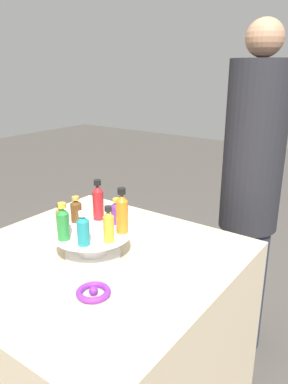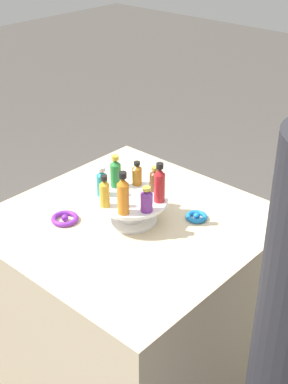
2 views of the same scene
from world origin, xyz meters
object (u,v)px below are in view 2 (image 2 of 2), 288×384
object	(u,v)px
bottle_brown	(155,180)
ribbon_bow_blue	(197,217)
display_stand	(131,207)
bottle_red	(160,184)
ribbon_bow_purple	(65,219)
bottle_teal	(102,182)
bottle_gold	(105,192)
bottle_amber	(137,174)
bottle_purple	(147,200)
bottle_orange	(123,195)
bottle_green	(116,172)

from	to	relation	value
bottle_brown	ribbon_bow_blue	world-z (taller)	bottle_brown
display_stand	bottle_red	bearing A→B (deg)	29.81
bottle_brown	ribbon_bow_purple	xyz separation A→B (m)	(-0.20, -0.26, -0.12)
ribbon_bow_purple	ribbon_bow_blue	bearing A→B (deg)	43.58
bottle_teal	bottle_red	world-z (taller)	bottle_red
bottle_gold	bottle_amber	xyz separation A→B (m)	(-0.02, 0.19, -0.01)
ribbon_bow_blue	display_stand	bearing A→B (deg)	-136.42
bottle_gold	ribbon_bow_blue	distance (m)	0.35
ribbon_bow_blue	ribbon_bow_purple	bearing A→B (deg)	-136.42
bottle_gold	bottle_purple	bearing A→B (deg)	29.81
display_stand	bottle_orange	bearing A→B (deg)	-60.19
bottle_purple	ribbon_bow_purple	bearing A→B (deg)	-153.25
bottle_teal	bottle_purple	distance (m)	0.19
bottle_green	ribbon_bow_blue	world-z (taller)	bottle_green
bottle_teal	bottle_brown	size ratio (longest dim) A/B	1.18
bottle_teal	bottle_amber	bearing A→B (deg)	74.81
bottle_purple	bottle_brown	world-z (taller)	bottle_brown
bottle_teal	bottle_red	distance (m)	0.20
bottle_gold	ribbon_bow_blue	world-z (taller)	bottle_gold
bottle_red	ribbon_bow_purple	world-z (taller)	bottle_red
bottle_brown	ribbon_bow_purple	world-z (taller)	bottle_brown
bottle_orange	bottle_green	size ratio (longest dim) A/B	1.25
ribbon_bow_blue	bottle_green	bearing A→B (deg)	-153.25
bottle_gold	ribbon_bow_purple	bearing A→B (deg)	-156.05
bottle_red	ribbon_bow_purple	size ratio (longest dim) A/B	1.48
bottle_gold	ribbon_bow_blue	xyz separation A→B (m)	(0.20, 0.26, -0.14)
bottle_teal	bottle_brown	xyz separation A→B (m)	(0.11, 0.15, -0.01)
bottle_teal	bottle_purple	world-z (taller)	bottle_teal
display_stand	ribbon_bow_purple	distance (m)	0.24
bottle_teal	bottle_purple	bearing A→B (deg)	7.31
bottle_red	bottle_green	distance (m)	0.19
bottle_teal	bottle_red	size ratio (longest dim) A/B	0.75
display_stand	bottle_purple	xyz separation A→B (m)	(0.10, -0.03, 0.08)
bottle_red	bottle_green	xyz separation A→B (m)	(-0.19, -0.02, -0.01)
bottle_orange	bottle_red	bearing A→B (deg)	74.81
bottle_red	bottle_amber	bearing A→B (deg)	164.81
bottle_teal	bottle_amber	distance (m)	0.14
bottle_orange	ribbon_bow_blue	bearing A→B (deg)	64.46
display_stand	bottle_orange	xyz separation A→B (m)	(0.05, -0.09, 0.11)
bottle_purple	ribbon_bow_blue	size ratio (longest dim) A/B	1.15
display_stand	bottle_purple	distance (m)	0.13
bottle_teal	bottle_gold	world-z (taller)	bottle_gold
bottle_purple	bottle_red	world-z (taller)	bottle_red
bottle_orange	bottle_amber	world-z (taller)	bottle_orange
ribbon_bow_purple	bottle_teal	bearing A→B (deg)	53.67
display_stand	ribbon_bow_blue	world-z (taller)	display_stand
bottle_brown	bottle_amber	bearing A→B (deg)	-172.69
bottle_purple	bottle_green	size ratio (longest dim) A/B	0.74
ribbon_bow_purple	bottle_gold	bearing A→B (deg)	23.95
bottle_brown	ribbon_bow_blue	bearing A→B (deg)	23.95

